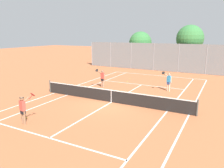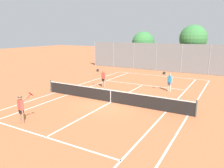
{
  "view_description": "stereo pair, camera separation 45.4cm",
  "coord_description": "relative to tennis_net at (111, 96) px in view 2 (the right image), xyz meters",
  "views": [
    {
      "loc": [
        7.24,
        -13.58,
        4.96
      ],
      "look_at": [
        -0.73,
        1.5,
        1.0
      ],
      "focal_mm": 35.0,
      "sensor_mm": 36.0,
      "label": 1
    },
    {
      "loc": [
        7.64,
        -13.36,
        4.96
      ],
      "look_at": [
        -0.73,
        1.5,
        1.0
      ],
      "focal_mm": 35.0,
      "sensor_mm": 36.0,
      "label": 2
    }
  ],
  "objects": [
    {
      "name": "tennis_net",
      "position": [
        0.0,
        0.0,
        0.0
      ],
      "size": [
        12.0,
        0.1,
        1.07
      ],
      "color": "#474C47",
      "rests_on": "ground"
    },
    {
      "name": "player_far_left",
      "position": [
        -2.9,
        3.7,
        0.42
      ],
      "size": [
        0.74,
        0.72,
        1.77
      ],
      "color": "tan",
      "rests_on": "ground"
    },
    {
      "name": "loose_tennis_ball_3",
      "position": [
        -1.79,
        6.99,
        -0.48
      ],
      "size": [
        0.07,
        0.07,
        0.07
      ],
      "primitive_type": "sphere",
      "color": "#D1DB33",
      "rests_on": "ground"
    },
    {
      "name": "tree_behind_left",
      "position": [
        -4.36,
        17.3,
        3.0
      ],
      "size": [
        3.32,
        3.32,
        5.25
      ],
      "color": "brown",
      "rests_on": "ground"
    },
    {
      "name": "court_line_markings",
      "position": [
        0.0,
        0.0,
        -0.51
      ],
      "size": [
        11.1,
        23.9,
        0.01
      ],
      "color": "silver",
      "rests_on": "ground"
    },
    {
      "name": "ground_plane",
      "position": [
        0.0,
        0.0,
        -0.51
      ],
      "size": [
        120.0,
        120.0,
        0.0
      ],
      "primitive_type": "plane",
      "color": "#BC663D"
    },
    {
      "name": "loose_tennis_ball_2",
      "position": [
        -2.3,
        5.99,
        -0.48
      ],
      "size": [
        0.07,
        0.07,
        0.07
      ],
      "primitive_type": "sphere",
      "color": "#D1DB33",
      "rests_on": "ground"
    },
    {
      "name": "back_fence",
      "position": [
        -0.0,
        15.39,
        1.34
      ],
      "size": [
        23.39,
        0.08,
        3.7
      ],
      "color": "gray",
      "rests_on": "ground"
    },
    {
      "name": "player_far_right",
      "position": [
        2.92,
        5.19,
        0.42
      ],
      "size": [
        0.83,
        0.69,
        1.77
      ],
      "color": "beige",
      "rests_on": "ground"
    },
    {
      "name": "tree_behind_right",
      "position": [
        2.62,
        17.59,
        3.69
      ],
      "size": [
        3.58,
        3.58,
        6.1
      ],
      "color": "brown",
      "rests_on": "ground"
    },
    {
      "name": "loose_tennis_ball_0",
      "position": [
        -3.04,
        -5.13,
        -0.48
      ],
      "size": [
        0.07,
        0.07,
        0.07
      ],
      "primitive_type": "sphere",
      "color": "#D1DB33",
      "rests_on": "ground"
    },
    {
      "name": "loose_tennis_ball_1",
      "position": [
        -2.14,
        8.48,
        -0.48
      ],
      "size": [
        0.07,
        0.07,
        0.07
      ],
      "primitive_type": "sphere",
      "color": "#D1DB33",
      "rests_on": "ground"
    },
    {
      "name": "player_near_side",
      "position": [
        -2.44,
        -5.8,
        0.42
      ],
      "size": [
        0.77,
        0.71,
        1.77
      ],
      "color": "#936B4C",
      "rests_on": "ground"
    }
  ]
}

